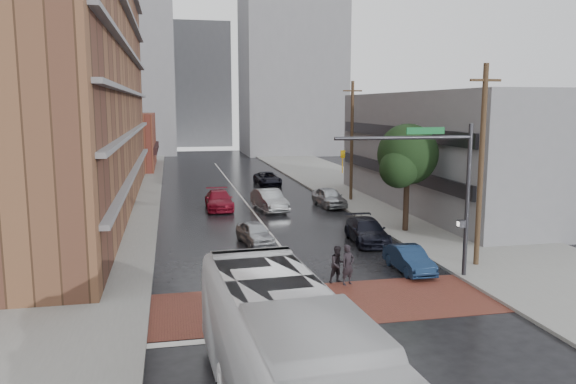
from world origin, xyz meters
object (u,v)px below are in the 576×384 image
car_travel_a (255,233)px  car_parked_far (329,197)px  car_travel_c (219,200)px  car_parked_mid (367,231)px  car_parked_near (409,259)px  transit_bus (297,375)px  car_travel_b (269,200)px  pedestrian_b (338,264)px  suv_travel (268,179)px  pedestrian_a (348,265)px

car_travel_a → car_parked_far: car_parked_far is taller
car_travel_c → car_parked_mid: 14.67m
car_travel_a → car_parked_near: bearing=-56.2°
transit_bus → car_travel_b: bearing=78.0°
car_travel_a → car_travel_b: 10.51m
transit_bus → pedestrian_b: 12.62m
car_travel_b → car_parked_near: bearing=-85.2°
pedestrian_b → car_travel_c: bearing=88.5°
suv_travel → car_parked_far: size_ratio=1.07×
transit_bus → pedestrian_a: transit_bus is taller
transit_bus → pedestrian_b: transit_bus is taller
pedestrian_b → car_parked_near: bearing=2.0°
transit_bus → car_parked_near: transit_bus is taller
pedestrian_b → car_travel_b: size_ratio=0.35×
car_travel_c → suv_travel: 13.78m
car_travel_a → car_parked_near: 9.56m
car_travel_b → car_travel_c: bearing=151.9°
pedestrian_a → pedestrian_b: size_ratio=1.07×
suv_travel → car_parked_far: (2.76, -13.04, 0.09)m
car_parked_near → car_travel_a: bearing=132.4°
car_travel_b → car_parked_far: bearing=0.6°
pedestrian_a → car_travel_b: size_ratio=0.37×
pedestrian_b → car_parked_far: size_ratio=0.39×
car_parked_mid → pedestrian_b: bearing=-114.7°
pedestrian_a → pedestrian_b: 0.51m
transit_bus → car_travel_a: bearing=81.1°
suv_travel → car_travel_b: bearing=-102.2°
pedestrian_b → car_travel_b: pedestrian_b is taller
transit_bus → pedestrian_a: size_ratio=6.94×
pedestrian_a → car_travel_c: 20.31m
car_parked_mid → car_parked_far: 11.95m
car_parked_mid → car_parked_far: car_parked_far is taller
car_travel_b → car_parked_mid: car_travel_b is taller
car_travel_c → suv_travel: (5.98, 12.41, -0.07)m
pedestrian_a → car_travel_b: (-0.33, 18.52, -0.11)m
transit_bus → car_travel_b: (4.60, 29.88, -0.97)m
pedestrian_a → car_parked_far: bearing=52.1°
car_travel_a → car_travel_b: size_ratio=0.77×
transit_bus → car_parked_near: 15.34m
pedestrian_b → pedestrian_a: bearing=-59.2°
pedestrian_b → suv_travel: bearing=73.6°
transit_bus → car_travel_c: size_ratio=2.54×
pedestrian_a → car_travel_a: size_ratio=0.48×
pedestrian_a → car_travel_b: pedestrian_a is taller
transit_bus → pedestrian_b: (4.58, 11.73, -0.92)m
transit_bus → pedestrian_a: bearing=63.3°
transit_bus → car_parked_mid: size_ratio=2.68×
car_parked_near → car_parked_mid: car_parked_mid is taller
car_travel_c → car_parked_far: car_parked_far is taller
car_parked_near → car_parked_far: size_ratio=0.84×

